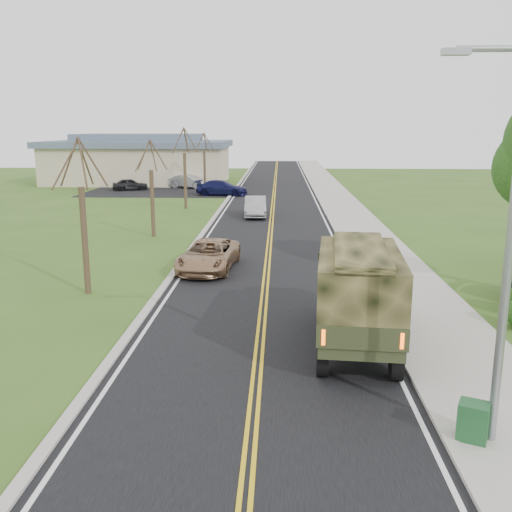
# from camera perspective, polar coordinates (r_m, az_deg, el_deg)

# --- Properties ---
(ground) EXTENTS (160.00, 160.00, 0.00)m
(ground) POSITION_cam_1_polar(r_m,az_deg,el_deg) (13.12, -0.39, -16.59)
(ground) COLOR #35521B
(ground) RESTS_ON ground
(road) EXTENTS (8.00, 120.00, 0.01)m
(road) POSITION_cam_1_polar(r_m,az_deg,el_deg) (51.82, 1.76, 5.65)
(road) COLOR black
(road) RESTS_ON ground
(curb_right) EXTENTS (0.30, 120.00, 0.12)m
(curb_right) POSITION_cam_1_polar(r_m,az_deg,el_deg) (51.93, 6.37, 5.65)
(curb_right) COLOR #9E998E
(curb_right) RESTS_ON ground
(sidewalk_right) EXTENTS (3.20, 120.00, 0.10)m
(sidewalk_right) POSITION_cam_1_polar(r_m,az_deg,el_deg) (52.09, 8.30, 5.61)
(sidewalk_right) COLOR #9E998E
(sidewalk_right) RESTS_ON ground
(curb_left) EXTENTS (0.30, 120.00, 0.10)m
(curb_left) POSITION_cam_1_polar(r_m,az_deg,el_deg) (52.03, -2.84, 5.72)
(curb_left) COLOR #9E998E
(curb_left) RESTS_ON ground
(street_light) EXTENTS (1.65, 0.22, 8.00)m
(street_light) POSITION_cam_1_polar(r_m,az_deg,el_deg) (11.92, 23.72, 2.02)
(street_light) COLOR gray
(street_light) RESTS_ON ground
(bare_tree_a) EXTENTS (1.93, 2.26, 6.08)m
(bare_tree_a) POSITION_cam_1_polar(r_m,az_deg,el_deg) (23.03, -16.84, 2.71)
(bare_tree_a) COLOR #38281C
(bare_tree_a) RESTS_ON ground
(bare_tree_b) EXTENTS (1.83, 2.14, 5.73)m
(bare_tree_b) POSITION_cam_1_polar(r_m,az_deg,el_deg) (34.49, -10.35, 5.99)
(bare_tree_b) COLOR #38281C
(bare_tree_b) RESTS_ON ground
(bare_tree_c) EXTENTS (2.04, 2.39, 6.42)m
(bare_tree_c) POSITION_cam_1_polar(r_m,az_deg,el_deg) (46.19, -7.11, 8.14)
(bare_tree_c) COLOR #38281C
(bare_tree_c) RESTS_ON ground
(bare_tree_d) EXTENTS (1.88, 2.20, 5.91)m
(bare_tree_d) POSITION_cam_1_polar(r_m,az_deg,el_deg) (58.04, -5.16, 8.90)
(bare_tree_d) COLOR #38281C
(bare_tree_d) RESTS_ON ground
(commercial_building) EXTENTS (25.50, 21.50, 5.65)m
(commercial_building) POSITION_cam_1_polar(r_m,az_deg,el_deg) (69.49, -11.54, 9.44)
(commercial_building) COLOR tan
(commercial_building) RESTS_ON ground
(military_truck) EXTENTS (2.76, 6.53, 3.17)m
(military_truck) POSITION_cam_1_polar(r_m,az_deg,el_deg) (16.95, 10.15, -3.23)
(military_truck) COLOR black
(military_truck) RESTS_ON ground
(suv_champagne) EXTENTS (2.75, 5.13, 1.37)m
(suv_champagne) POSITION_cam_1_polar(r_m,az_deg,el_deg) (26.21, -4.76, 0.07)
(suv_champagne) COLOR #9B7757
(suv_champagne) RESTS_ON ground
(sedan_silver) EXTENTS (1.72, 4.48, 1.46)m
(sedan_silver) POSITION_cam_1_polar(r_m,az_deg,el_deg) (41.83, -0.06, 4.94)
(sedan_silver) COLOR #9E9FA3
(sedan_silver) RESTS_ON ground
(utility_box_near) EXTENTS (0.75, 0.71, 0.80)m
(utility_box_near) POSITION_cam_1_polar(r_m,az_deg,el_deg) (13.05, 20.89, -15.18)
(utility_box_near) COLOR #1A4A24
(utility_box_near) RESTS_ON sidewalk_right
(lot_car_dark) EXTENTS (3.88, 2.59, 1.23)m
(lot_car_dark) POSITION_cam_1_polar(r_m,az_deg,el_deg) (60.91, -12.47, 7.00)
(lot_car_dark) COLOR black
(lot_car_dark) RESTS_ON ground
(lot_car_silver) EXTENTS (4.72, 3.28, 1.47)m
(lot_car_silver) POSITION_cam_1_polar(r_m,az_deg,el_deg) (62.06, -6.67, 7.43)
(lot_car_silver) COLOR #A1A1A5
(lot_car_silver) RESTS_ON ground
(lot_car_navy) EXTENTS (5.19, 2.64, 1.44)m
(lot_car_navy) POSITION_cam_1_polar(r_m,az_deg,el_deg) (55.19, -3.43, 6.82)
(lot_car_navy) COLOR #10123B
(lot_car_navy) RESTS_ON ground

